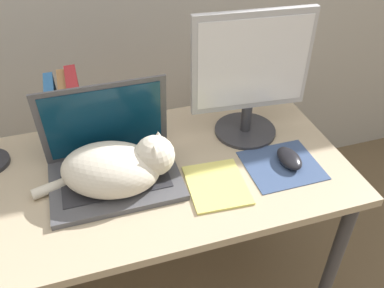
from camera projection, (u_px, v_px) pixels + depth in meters
The scene contains 9 objects.
desk at pixel (152, 190), 1.31m from camera, with size 1.23×0.64×0.72m.
laptop at pixel (112, 162), 1.21m from camera, with size 0.38×0.27×0.28m.
cat at pixel (118, 167), 1.16m from camera, with size 0.42×0.28×0.16m.
external_monitor at pixel (251, 75), 1.29m from camera, with size 0.39×0.21×0.43m.
mousepad at pixel (282, 165), 1.28m from camera, with size 0.23×0.20×0.00m.
computer_mouse at pixel (289, 158), 1.28m from camera, with size 0.07×0.11×0.03m.
book_row at pixel (69, 113), 1.30m from camera, with size 0.10×0.17×0.25m.
notepad at pixel (217, 185), 1.21m from camera, with size 0.18×0.21×0.01m.
webcam at pixel (141, 116), 1.43m from camera, with size 0.04×0.04×0.07m.
Camera 1 is at (-0.16, -0.62, 1.57)m, focal length 38.00 mm.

